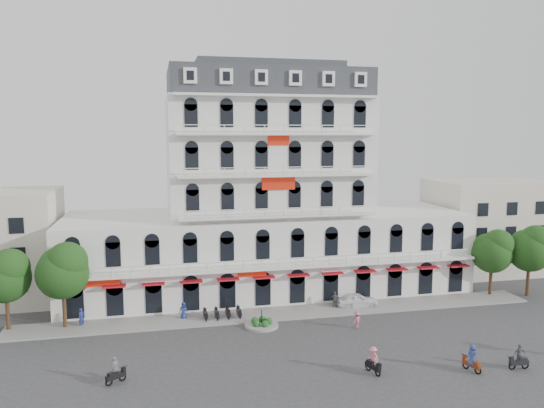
% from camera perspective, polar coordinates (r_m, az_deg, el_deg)
% --- Properties ---
extents(ground, '(120.00, 120.00, 0.00)m').
position_cam_1_polar(ground, '(46.51, 4.13, -15.26)').
color(ground, '#38383A').
rests_on(ground, ground).
extents(sidewalk, '(53.00, 4.00, 0.16)m').
position_cam_1_polar(sidewalk, '(54.60, 1.38, -11.64)').
color(sidewalk, gray).
rests_on(sidewalk, ground).
extents(main_building, '(45.00, 15.00, 25.80)m').
position_cam_1_polar(main_building, '(60.88, -0.61, -0.07)').
color(main_building, silver).
rests_on(main_building, ground).
extents(flank_building_east, '(14.00, 10.00, 12.00)m').
position_cam_1_polar(flank_building_east, '(75.30, 22.02, -2.21)').
color(flank_building_east, beige).
rests_on(flank_building_east, ground).
extents(traffic_island, '(3.20, 3.20, 1.60)m').
position_cam_1_polar(traffic_island, '(51.16, -1.14, -12.77)').
color(traffic_island, gray).
rests_on(traffic_island, ground).
extents(parked_scooter_row, '(4.40, 1.80, 1.10)m').
position_cam_1_polar(parked_scooter_row, '(53.35, -5.35, -12.23)').
color(parked_scooter_row, black).
rests_on(parked_scooter_row, ground).
extents(tree_west_outer, '(4.50, 4.48, 7.76)m').
position_cam_1_polar(tree_west_outer, '(54.31, -26.73, -6.77)').
color(tree_west_outer, '#382314').
rests_on(tree_west_outer, ground).
extents(tree_west_inner, '(4.76, 4.76, 8.25)m').
position_cam_1_polar(tree_west_inner, '(52.72, -21.58, -6.52)').
color(tree_west_inner, '#382314').
rests_on(tree_west_inner, ground).
extents(tree_east_inner, '(4.40, 4.37, 7.57)m').
position_cam_1_polar(tree_east_inner, '(64.01, 22.65, -4.59)').
color(tree_east_inner, '#382314').
rests_on(tree_east_inner, ground).
extents(tree_east_outer, '(4.65, 4.65, 8.05)m').
position_cam_1_polar(tree_east_outer, '(65.54, 26.04, -4.20)').
color(tree_east_outer, '#382314').
rests_on(tree_east_outer, ground).
extents(parked_car, '(4.43, 2.04, 1.47)m').
position_cam_1_polar(parked_car, '(57.16, 9.13, -10.16)').
color(parked_car, white).
rests_on(parked_car, ground).
extents(rider_west, '(1.47, 1.13, 2.01)m').
position_cam_1_polar(rider_west, '(41.89, -16.48, -16.92)').
color(rider_west, black).
rests_on(rider_west, ground).
extents(rider_east, '(0.84, 1.64, 2.16)m').
position_cam_1_polar(rider_east, '(44.71, 20.73, -15.23)').
color(rider_east, maroon).
rests_on(rider_east, ground).
extents(rider_northeast, '(1.70, 0.44, 2.04)m').
position_cam_1_polar(rider_northeast, '(46.46, 25.06, -14.70)').
color(rider_northeast, black).
rests_on(rider_northeast, ground).
extents(rider_center, '(0.90, 1.66, 2.11)m').
position_cam_1_polar(rider_center, '(42.38, 10.83, -16.10)').
color(rider_center, black).
rests_on(rider_center, ground).
extents(pedestrian_left, '(0.94, 0.70, 1.75)m').
position_cam_1_polar(pedestrian_left, '(53.43, -9.50, -11.28)').
color(pedestrian_left, navy).
rests_on(pedestrian_left, ground).
extents(pedestrian_mid, '(1.14, 0.78, 1.80)m').
position_cam_1_polar(pedestrian_mid, '(56.29, 6.80, -10.22)').
color(pedestrian_mid, '#54555B').
rests_on(pedestrian_mid, ground).
extents(pedestrian_right, '(1.22, 1.04, 1.63)m').
position_cam_1_polar(pedestrian_right, '(51.13, 9.14, -12.21)').
color(pedestrian_right, '#BB636E').
rests_on(pedestrian_right, ground).
extents(pedestrian_far, '(0.78, 0.79, 1.84)m').
position_cam_1_polar(pedestrian_far, '(53.84, -19.81, -11.43)').
color(pedestrian_far, navy).
rests_on(pedestrian_far, ground).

